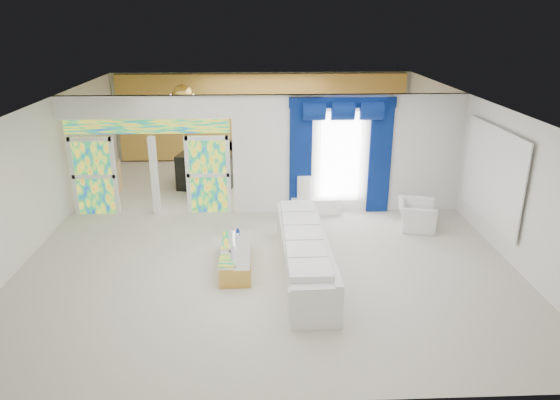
{
  "coord_description": "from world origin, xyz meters",
  "views": [
    {
      "loc": [
        -0.13,
        -11.42,
        4.84
      ],
      "look_at": [
        0.3,
        -1.2,
        1.1
      ],
      "focal_mm": 32.85,
      "sensor_mm": 36.0,
      "label": 1
    }
  ],
  "objects_px": {
    "console_table": "(316,206)",
    "white_sofa": "(304,255)",
    "armchair": "(416,215)",
    "grand_piano": "(211,166)",
    "coffee_table": "(236,258)"
  },
  "relations": [
    {
      "from": "white_sofa",
      "to": "console_table",
      "type": "relative_size",
      "value": 3.18
    },
    {
      "from": "armchair",
      "to": "grand_piano",
      "type": "distance_m",
      "value": 6.39
    },
    {
      "from": "armchair",
      "to": "white_sofa",
      "type": "bearing_deg",
      "value": 140.89
    },
    {
      "from": "grand_piano",
      "to": "coffee_table",
      "type": "bearing_deg",
      "value": -68.25
    },
    {
      "from": "coffee_table",
      "to": "grand_piano",
      "type": "xyz_separation_m",
      "value": [
        -0.96,
        5.6,
        0.31
      ]
    },
    {
      "from": "console_table",
      "to": "white_sofa",
      "type": "bearing_deg",
      "value": -100.26
    },
    {
      "from": "console_table",
      "to": "grand_piano",
      "type": "bearing_deg",
      "value": 136.39
    },
    {
      "from": "armchair",
      "to": "grand_piano",
      "type": "relative_size",
      "value": 0.49
    },
    {
      "from": "white_sofa",
      "to": "armchair",
      "type": "distance_m",
      "value": 3.58
    },
    {
      "from": "coffee_table",
      "to": "armchair",
      "type": "relative_size",
      "value": 1.8
    },
    {
      "from": "white_sofa",
      "to": "armchair",
      "type": "height_order",
      "value": "white_sofa"
    },
    {
      "from": "console_table",
      "to": "grand_piano",
      "type": "height_order",
      "value": "grand_piano"
    },
    {
      "from": "grand_piano",
      "to": "white_sofa",
      "type": "bearing_deg",
      "value": -56.59
    },
    {
      "from": "console_table",
      "to": "armchair",
      "type": "bearing_deg",
      "value": -23.72
    },
    {
      "from": "coffee_table",
      "to": "console_table",
      "type": "bearing_deg",
      "value": 56.09
    }
  ]
}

